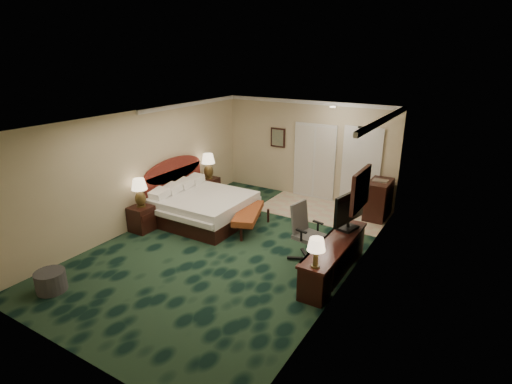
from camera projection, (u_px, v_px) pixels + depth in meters
The scene contains 25 objects.
floor at pixel (232, 247), 8.47m from camera, with size 5.00×7.50×0.00m, color black.
ceiling at pixel (229, 120), 7.57m from camera, with size 5.00×7.50×0.00m, color white.
wall_back at pixel (307, 150), 11.05m from camera, with size 5.00×0.00×2.70m, color tan.
wall_front at pixel (61, 269), 4.99m from camera, with size 5.00×0.00×2.70m, color tan.
wall_left at pixel (141, 169), 9.23m from camera, with size 0.00×7.50×2.70m, color tan.
wall_right at pixel (351, 211), 6.81m from camera, with size 0.00×7.50×2.70m, color tan.
crown_molding at pixel (229, 122), 7.59m from camera, with size 5.00×7.50×0.10m, color silver, non-canonical shape.
tile_patch at pixel (323, 211), 10.38m from camera, with size 3.20×1.70×0.01m, color tan.
headboard at pixel (175, 184), 10.23m from camera, with size 0.12×2.00×1.40m, color #45140E, non-canonical shape.
entry_door at pixel (361, 168), 10.38m from camera, with size 1.02×0.06×2.18m, color silver.
closet_doors at pixel (314, 162), 11.00m from camera, with size 1.20×0.06×2.10m, color silver.
wall_art at pixel (278, 138), 11.37m from camera, with size 0.45×0.06×0.55m, color #496057.
wall_mirror at pixel (361, 190), 7.25m from camera, with size 0.05×0.95×0.75m, color white.
bed at pixel (204, 208), 9.68m from camera, with size 2.07×1.92×0.66m, color white.
nightstand_near at pixel (143, 218), 9.18m from camera, with size 0.47×0.54×0.59m, color black.
nightstand_far at pixel (208, 188), 11.19m from camera, with size 0.47×0.54×0.59m, color black.
lamp_near at pixel (140, 193), 8.97m from camera, with size 0.35×0.35×0.66m, color #302412, non-canonical shape.
lamp_far at pixel (208, 166), 10.99m from camera, with size 0.37×0.37×0.70m, color #302412, non-canonical shape.
bed_bench at pixel (248, 220), 9.24m from camera, with size 0.48×1.40×0.47m, color brown.
ottoman at pixel (51, 281), 6.87m from camera, with size 0.51×0.51×0.36m, color #303033.
desk at pixel (334, 258), 7.33m from camera, with size 0.49×2.29×0.66m, color black.
tv at pixel (349, 211), 7.62m from camera, with size 0.08×0.98×0.76m, color black.
desk_lamp at pixel (316, 253), 6.30m from camera, with size 0.29×0.29×0.51m, color #302412, non-canonical shape.
desk_chair at pixel (310, 234), 7.72m from camera, with size 0.68×0.64×1.16m, color #555555, non-canonical shape.
minibar at pixel (378, 199), 9.83m from camera, with size 0.50×0.90×0.95m, color black.
Camera 1 is at (4.35, -6.25, 3.92)m, focal length 28.00 mm.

